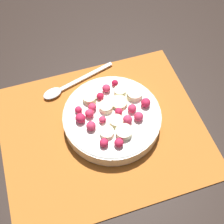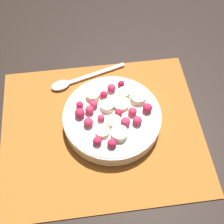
{
  "view_description": "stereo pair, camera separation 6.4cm",
  "coord_description": "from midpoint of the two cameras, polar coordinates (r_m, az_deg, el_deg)",
  "views": [
    {
      "loc": [
        -0.08,
        -0.32,
        0.59
      ],
      "look_at": [
        0.02,
        0.01,
        0.05
      ],
      "focal_mm": 50.0,
      "sensor_mm": 36.0,
      "label": 1
    },
    {
      "loc": [
        -0.02,
        -0.33,
        0.59
      ],
      "look_at": [
        0.02,
        0.01,
        0.05
      ],
      "focal_mm": 50.0,
      "sensor_mm": 36.0,
      "label": 2
    }
  ],
  "objects": [
    {
      "name": "ground_plane",
      "position": [
        0.67,
        -4.37,
        -3.74
      ],
      "size": [
        3.0,
        3.0,
        0.0
      ],
      "primitive_type": "plane",
      "color": "black"
    },
    {
      "name": "placemat",
      "position": [
        0.67,
        -4.39,
        -3.61
      ],
      "size": [
        0.43,
        0.36,
        0.01
      ],
      "color": "#B26023",
      "rests_on": "ground_plane"
    },
    {
      "name": "fruit_bowl",
      "position": [
        0.66,
        -2.77,
        -1.13
      ],
      "size": [
        0.21,
        0.21,
        0.05
      ],
      "color": "silver",
      "rests_on": "placemat"
    },
    {
      "name": "spoon",
      "position": [
        0.74,
        -11.19,
        4.25
      ],
      "size": [
        0.18,
        0.07,
        0.01
      ],
      "rotation": [
        0.0,
        0.0,
        3.43
      ],
      "color": "silver",
      "rests_on": "placemat"
    }
  ]
}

